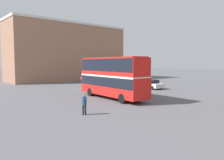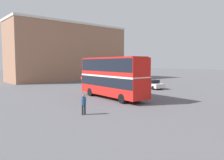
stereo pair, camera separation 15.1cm
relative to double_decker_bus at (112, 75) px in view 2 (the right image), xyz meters
The scene contains 6 objects.
ground_plane 2.85m from the double_decker_bus, 92.83° to the left, with size 240.00×240.00×0.00m, color #5B5B60.
building_row_left 31.10m from the double_decker_bus, 159.63° to the left, with size 9.47×29.13×13.75m.
double_decker_bus is the anchor object (origin of this frame).
pedestrian_foreground 8.76m from the double_decker_bus, 56.22° to the right, with size 0.48×0.48×1.68m.
parked_car_kerb_near 12.07m from the double_decker_bus, 105.98° to the left, with size 4.76×2.80×1.48m.
no_entry_sign 6.47m from the double_decker_bus, behind, with size 0.58×0.08×2.39m.
Camera 2 is at (19.73, -17.36, 4.25)m, focal length 35.00 mm.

